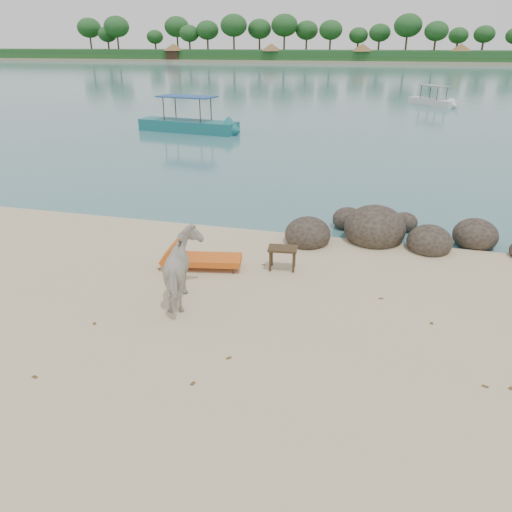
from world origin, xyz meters
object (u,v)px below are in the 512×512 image
(cow, at_px, (184,271))
(side_table, at_px, (282,260))
(boat_near, at_px, (187,102))
(lounge_chair, at_px, (206,257))
(boulders, at_px, (390,233))

(cow, xyz_separation_m, side_table, (1.58, 2.05, -0.45))
(cow, distance_m, side_table, 2.63)
(cow, relative_size, boat_near, 0.25)
(side_table, relative_size, boat_near, 0.10)
(boat_near, bearing_deg, lounge_chair, -58.41)
(boulders, bearing_deg, boat_near, 127.82)
(boulders, distance_m, lounge_chair, 5.08)
(boat_near, bearing_deg, cow, -59.76)
(lounge_chair, distance_m, boat_near, 20.24)
(side_table, bearing_deg, boat_near, 111.31)
(cow, height_order, lounge_chair, cow)
(side_table, height_order, boat_near, boat_near)
(boulders, distance_m, boat_near, 19.81)
(boulders, height_order, side_table, boulders)
(lounge_chair, bearing_deg, cow, -95.84)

